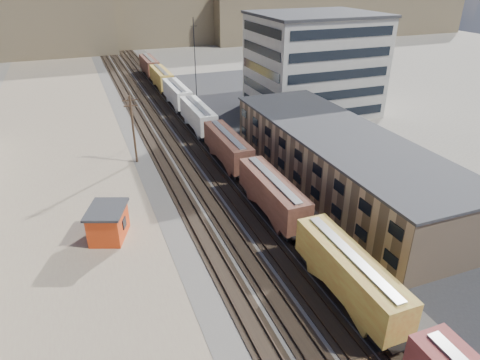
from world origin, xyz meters
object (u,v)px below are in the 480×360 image
object	(u,v)px
maintenance_shed	(108,223)
parked_car_blue	(302,113)
utility_pole_north	(133,128)
parked_car_silver	(478,228)
freight_train	(211,130)

from	to	relation	value
maintenance_shed	parked_car_blue	bearing A→B (deg)	36.51
utility_pole_north	parked_car_silver	size ratio (longest dim) A/B	1.77
parked_car_silver	parked_car_blue	size ratio (longest dim) A/B	0.98
utility_pole_north	parked_car_silver	bearing A→B (deg)	-46.33
freight_train	parked_car_blue	size ratio (longest dim) A/B	20.75
freight_train	maintenance_shed	xyz separation A→B (m)	(-18.13, -20.77, -0.98)
freight_train	maintenance_shed	world-z (taller)	freight_train
utility_pole_north	parked_car_blue	size ratio (longest dim) A/B	1.73
freight_train	maintenance_shed	distance (m)	27.59
maintenance_shed	parked_car_blue	xyz separation A→B (m)	(38.78, 28.70, -1.01)
maintenance_shed	parked_car_blue	world-z (taller)	maintenance_shed
utility_pole_north	parked_car_silver	distance (m)	45.26
freight_train	parked_car_silver	size ratio (longest dim) A/B	21.15
utility_pole_north	parked_car_silver	world-z (taller)	utility_pole_north
utility_pole_north	maintenance_shed	size ratio (longest dim) A/B	1.71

